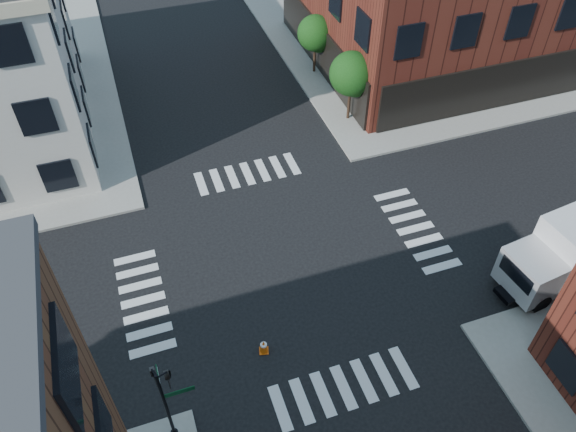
# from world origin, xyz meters

# --- Properties ---
(ground) EXTENTS (120.00, 120.00, 0.00)m
(ground) POSITION_xyz_m (0.00, 0.00, 0.00)
(ground) COLOR black
(ground) RESTS_ON ground
(sidewalk_ne) EXTENTS (30.00, 30.00, 0.15)m
(sidewalk_ne) POSITION_xyz_m (21.00, 21.00, 0.07)
(sidewalk_ne) COLOR gray
(sidewalk_ne) RESTS_ON ground
(tree_near) EXTENTS (2.69, 2.69, 4.49)m
(tree_near) POSITION_xyz_m (7.56, 9.98, 3.16)
(tree_near) COLOR black
(tree_near) RESTS_ON ground
(tree_far) EXTENTS (2.43, 2.43, 4.07)m
(tree_far) POSITION_xyz_m (7.56, 15.98, 2.87)
(tree_far) COLOR black
(tree_far) RESTS_ON ground
(signal_pole) EXTENTS (1.29, 1.24, 4.60)m
(signal_pole) POSITION_xyz_m (-6.72, -6.68, 2.86)
(signal_pole) COLOR black
(signal_pole) RESTS_ON ground
(traffic_cone) EXTENTS (0.48, 0.48, 0.73)m
(traffic_cone) POSITION_xyz_m (-2.55, -4.34, 0.35)
(traffic_cone) COLOR #D75209
(traffic_cone) RESTS_ON ground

